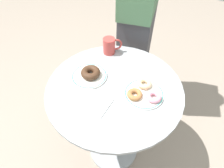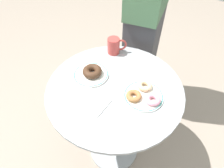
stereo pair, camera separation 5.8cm
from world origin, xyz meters
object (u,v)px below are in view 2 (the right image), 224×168
Objects in this scene: donut_glazed at (145,86)px; person_figure at (145,22)px; donut_pink_frosted at (153,100)px; donut_chocolate at (92,71)px; paper_napkin at (93,102)px; cafe_table at (114,112)px; plate_left at (91,74)px; donut_cinnamon at (134,96)px; coffee_mug at (114,46)px; plate_right at (144,96)px.

donut_glazed is 0.58m from person_figure.
donut_pink_frosted is 0.67m from person_figure.
donut_chocolate reaches higher than donut_pink_frosted.
cafe_table is at bearing 80.37° from paper_napkin.
plate_left is 2.56× the size of donut_cinnamon.
donut_pink_frosted is at bearing -28.58° from coffee_mug.
donut_cinnamon is 0.74× the size of coffee_mug.
plate_left is at bearing 179.78° from donut_cinnamon.
plate_right reaches higher than paper_napkin.
donut_cinnamon is at bearing -0.22° from plate_left.
paper_napkin is at bearing -45.98° from plate_left.
coffee_mug reaches higher than cafe_table.
coffee_mug is at bearing 151.42° from donut_pink_frosted.
donut_pink_frosted is at bearing -56.40° from person_figure.
donut_glazed is at bearing 16.87° from donut_chocolate.
cafe_table is 3.90× the size of plate_left.
coffee_mug reaches higher than plate_left.
donut_cinnamon is at bearing -5.28° from cafe_table.
donut_pink_frosted and donut_cinnamon have the same top height.
donut_chocolate is 0.59m from person_figure.
cafe_table is at bearing 174.72° from donut_cinnamon.
person_figure reaches higher than plate_left.
cafe_table is at bearing -168.71° from plate_right.
paper_napkin is 0.75m from person_figure.
person_figure is at bearing 90.38° from donut_chocolate.
donut_pink_frosted is (0.37, 0.03, 0.02)m from plate_left.
donut_pink_frosted is 1.00× the size of donut_cinnamon.
donut_chocolate is at bearing -163.13° from donut_glazed.
person_figure is (0.02, 0.34, 0.02)m from coffee_mug.
donut_glazed is at bearing 83.95° from donut_cinnamon.
donut_pink_frosted reaches higher than plate_right.
plate_right is at bearing -60.12° from person_figure.
plate_right is at bearing -64.58° from donut_glazed.
person_figure is (-0.32, 0.55, 0.07)m from plate_right.
donut_chocolate is 0.19m from paper_napkin.
coffee_mug is (-0.39, 0.21, 0.03)m from donut_pink_frosted.
plate_left is 0.25m from coffee_mug.
plate_right is 2.62× the size of donut_cinnamon.
cafe_table is 0.30m from plate_left.
donut_chocolate is 0.28m from donut_cinnamon.
donut_chocolate is 1.40× the size of donut_pink_frosted.
paper_napkin is 0.42m from coffee_mug.
donut_chocolate is at bearing -177.76° from cafe_table.
paper_napkin is at bearing -79.87° from person_figure.
donut_glazed is 0.05× the size of person_figure.
donut_chocolate reaches higher than plate_left.
person_figure is (-0.16, 0.58, 0.31)m from cafe_table.
coffee_mug is at bearing -93.83° from person_figure.
donut_cinnamon is 0.40m from coffee_mug.
donut_glazed is (0.29, 0.09, -0.01)m from donut_chocolate.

